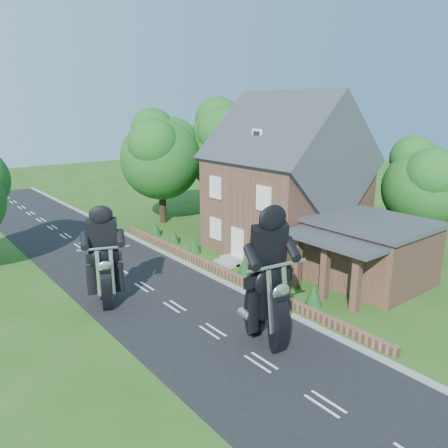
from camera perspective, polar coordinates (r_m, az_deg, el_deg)
ground at (r=19.08m, az=-1.51°, el=-13.84°), size 120.00×120.00×0.00m
road at (r=19.07m, az=-1.51°, el=-13.81°), size 7.00×80.00×0.02m
kerb at (r=21.19m, az=6.53°, el=-10.64°), size 0.30×80.00×0.12m
garden_wall at (r=24.97m, az=-0.54°, el=-6.10°), size 0.30×22.00×0.40m
house at (r=28.62m, az=8.05°, el=5.12°), size 9.54×8.64×10.24m
annex at (r=24.67m, az=18.30°, el=-3.30°), size 7.05×5.94×3.44m
tree_annex_side at (r=30.63m, az=24.93°, el=5.18°), size 5.64×5.20×7.48m
tree_house_right at (r=34.79m, az=12.04°, el=8.10°), size 6.51×6.00×8.40m
tree_behind_house at (r=38.27m, az=0.86°, el=10.60°), size 7.81×7.20×10.08m
tree_behind_left at (r=35.66m, az=-7.77°, el=9.34°), size 6.94×6.40×9.16m
shrub_a at (r=21.50m, az=11.63°, el=-9.03°), size 0.90×0.90×1.10m
shrub_b at (r=23.03m, az=6.85°, el=-7.15°), size 0.90×0.90×1.10m
shrub_c at (r=24.72m, az=2.73°, el=-5.47°), size 0.90×0.90×1.10m
shrub_d at (r=28.46m, az=-3.91°, el=-2.69°), size 0.90×0.90×1.10m
shrub_e at (r=30.46m, az=-6.59°, el=-1.56°), size 0.90×0.90×1.10m
shrub_f at (r=32.53m, az=-8.93°, el=-0.56°), size 0.90×0.90×1.10m
motorcycle_lead at (r=17.91m, az=5.56°, el=-12.84°), size 0.73×1.90×1.72m
motorcycle_follow at (r=21.82m, az=-15.10°, el=-8.36°), size 0.96×1.62×1.47m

